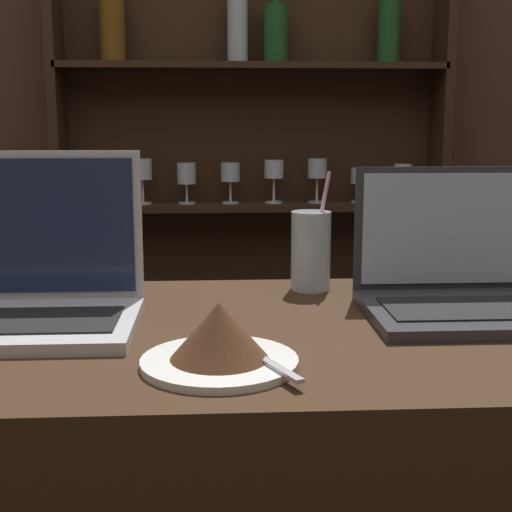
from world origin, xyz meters
TOP-DOWN VIEW (x-y plane):
  - back_wall at (0.00, 1.74)m, footprint 7.00×0.06m
  - back_shelf at (0.15, 1.66)m, footprint 1.25×0.18m
  - laptop_near at (-0.24, 0.35)m, footprint 0.31×0.24m
  - laptop_far at (0.42, 0.38)m, footprint 0.33×0.25m
  - cake_plate at (0.03, 0.14)m, footprint 0.20×0.20m
  - water_glass at (0.20, 0.54)m, footprint 0.07×0.07m

SIDE VIEW (x-z plane):
  - back_shelf at x=0.15m, z-range 0.06..1.83m
  - cake_plate at x=0.03m, z-range 0.95..1.03m
  - laptop_far at x=0.42m, z-range 0.89..1.11m
  - laptop_near at x=-0.24m, z-range 0.88..1.14m
  - water_glass at x=0.20m, z-range 0.92..1.13m
  - back_wall at x=0.00m, z-range 0.00..2.70m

